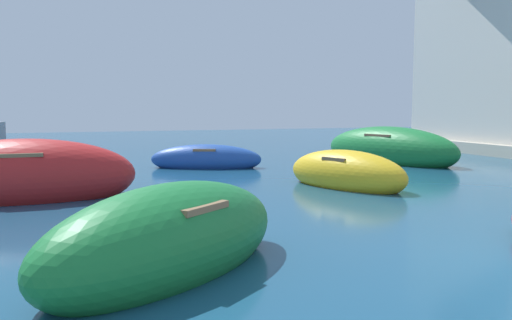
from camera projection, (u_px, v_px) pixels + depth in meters
moored_boat_0 at (346, 174)px, 13.45m from camera, size 2.61×3.82×1.24m
moored_boat_1 at (22, 178)px, 11.65m from camera, size 4.99×1.96×1.75m
moored_boat_4 at (389, 149)px, 19.40m from camera, size 3.60×5.99×1.72m
moored_boat_6 at (169, 240)px, 6.54m from camera, size 4.14×3.72×1.44m
moored_boat_7 at (206, 159)px, 17.68m from camera, size 3.91×2.48×1.03m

